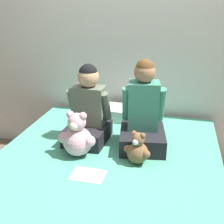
{
  "coord_description": "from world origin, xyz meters",
  "views": [
    {
      "loc": [
        0.43,
        -1.54,
        1.51
      ],
      "look_at": [
        0.0,
        0.27,
        0.77
      ],
      "focal_mm": 45.0,
      "sensor_mm": 36.0,
      "label": 1
    }
  ],
  "objects_px": {
    "bed": "(103,196)",
    "sign_card": "(88,175)",
    "child_on_left": "(88,111)",
    "pillow_at_headboard": "(126,113)",
    "teddy_bear_held_by_right_child": "(138,150)",
    "teddy_bear_held_by_left_child": "(77,137)",
    "child_on_right": "(143,115)"
  },
  "relations": [
    {
      "from": "bed",
      "to": "sign_card",
      "type": "xyz_separation_m",
      "value": [
        -0.06,
        -0.13,
        0.25
      ]
    },
    {
      "from": "bed",
      "to": "child_on_left",
      "type": "distance_m",
      "value": 0.63
    },
    {
      "from": "pillow_at_headboard",
      "to": "teddy_bear_held_by_right_child",
      "type": "bearing_deg",
      "value": -73.3
    },
    {
      "from": "bed",
      "to": "teddy_bear_held_by_right_child",
      "type": "bearing_deg",
      "value": 23.56
    },
    {
      "from": "teddy_bear_held_by_right_child",
      "to": "pillow_at_headboard",
      "type": "relative_size",
      "value": 0.47
    },
    {
      "from": "teddy_bear_held_by_left_child",
      "to": "teddy_bear_held_by_right_child",
      "type": "height_order",
      "value": "teddy_bear_held_by_left_child"
    },
    {
      "from": "child_on_right",
      "to": "pillow_at_headboard",
      "type": "distance_m",
      "value": 0.55
    },
    {
      "from": "child_on_left",
      "to": "child_on_right",
      "type": "height_order",
      "value": "child_on_right"
    },
    {
      "from": "pillow_at_headboard",
      "to": "sign_card",
      "type": "bearing_deg",
      "value": -93.57
    },
    {
      "from": "teddy_bear_held_by_right_child",
      "to": "pillow_at_headboard",
      "type": "distance_m",
      "value": 0.76
    },
    {
      "from": "teddy_bear_held_by_right_child",
      "to": "bed",
      "type": "bearing_deg",
      "value": -138.5
    },
    {
      "from": "teddy_bear_held_by_left_child",
      "to": "pillow_at_headboard",
      "type": "height_order",
      "value": "teddy_bear_held_by_left_child"
    },
    {
      "from": "sign_card",
      "to": "teddy_bear_held_by_left_child",
      "type": "bearing_deg",
      "value": 122.9
    },
    {
      "from": "teddy_bear_held_by_right_child",
      "to": "sign_card",
      "type": "distance_m",
      "value": 0.37
    },
    {
      "from": "child_on_right",
      "to": "teddy_bear_held_by_right_child",
      "type": "xyz_separation_m",
      "value": [
        0.0,
        -0.26,
        -0.15
      ]
    },
    {
      "from": "child_on_right",
      "to": "pillow_at_headboard",
      "type": "height_order",
      "value": "child_on_right"
    },
    {
      "from": "bed",
      "to": "sign_card",
      "type": "relative_size",
      "value": 9.36
    },
    {
      "from": "bed",
      "to": "child_on_right",
      "type": "height_order",
      "value": "child_on_right"
    },
    {
      "from": "bed",
      "to": "teddy_bear_held_by_right_child",
      "type": "relative_size",
      "value": 8.59
    },
    {
      "from": "bed",
      "to": "child_on_right",
      "type": "bearing_deg",
      "value": 58.63
    },
    {
      "from": "sign_card",
      "to": "bed",
      "type": "bearing_deg",
      "value": 65.13
    },
    {
      "from": "teddy_bear_held_by_right_child",
      "to": "pillow_at_headboard",
      "type": "height_order",
      "value": "teddy_bear_held_by_right_child"
    },
    {
      "from": "child_on_left",
      "to": "sign_card",
      "type": "bearing_deg",
      "value": -69.96
    },
    {
      "from": "pillow_at_headboard",
      "to": "sign_card",
      "type": "distance_m",
      "value": 0.95
    },
    {
      "from": "bed",
      "to": "child_on_left",
      "type": "height_order",
      "value": "child_on_left"
    },
    {
      "from": "child_on_right",
      "to": "teddy_bear_held_by_right_child",
      "type": "relative_size",
      "value": 2.85
    },
    {
      "from": "bed",
      "to": "child_on_left",
      "type": "bearing_deg",
      "value": 120.36
    },
    {
      "from": "teddy_bear_held_by_left_child",
      "to": "sign_card",
      "type": "relative_size",
      "value": 1.56
    },
    {
      "from": "child_on_left",
      "to": "pillow_at_headboard",
      "type": "distance_m",
      "value": 0.54
    },
    {
      "from": "pillow_at_headboard",
      "to": "sign_card",
      "type": "xyz_separation_m",
      "value": [
        -0.06,
        -0.95,
        -0.05
      ]
    },
    {
      "from": "child_on_left",
      "to": "sign_card",
      "type": "relative_size",
      "value": 2.84
    },
    {
      "from": "child_on_left",
      "to": "teddy_bear_held_by_right_child",
      "type": "bearing_deg",
      "value": -28.08
    }
  ]
}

